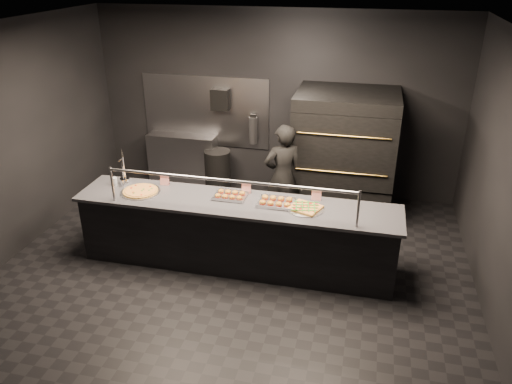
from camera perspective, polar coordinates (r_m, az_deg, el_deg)
room at (r=6.04m, az=-2.51°, el=4.00°), size 6.04×6.00×3.00m
service_counter at (r=6.45m, az=-2.25°, el=-4.75°), size 4.10×0.78×1.37m
pizza_oven at (r=7.77m, az=10.01°, el=4.41°), size 1.50×1.23×1.91m
prep_shelf at (r=8.91m, az=-8.31°, el=3.73°), size 1.20×0.35×0.90m
towel_dispenser at (r=8.40m, az=-4.08°, el=10.52°), size 0.30×0.20×0.35m
fire_extinguisher at (r=8.41m, az=-0.34°, el=7.12°), size 0.14×0.14×0.51m
beer_tap at (r=6.90m, az=-14.84°, el=2.07°), size 0.13×0.19×0.51m
round_pizza at (r=6.64m, az=-13.06°, el=0.10°), size 0.52×0.52×0.03m
slider_tray_a at (r=6.34m, az=-2.98°, el=-0.38°), size 0.42×0.31×0.07m
slider_tray_b at (r=6.16m, az=2.29°, el=-1.13°), size 0.47×0.35×0.07m
square_pizza at (r=6.06m, az=5.65°, el=-1.82°), size 0.44×0.44×0.05m
condiment_jar at (r=6.89m, az=-15.58°, el=1.11°), size 0.17×0.07×0.11m
tent_cards at (r=6.44m, az=-1.75°, el=0.57°), size 2.15×0.04×0.15m
trash_bin at (r=8.53m, az=-4.38°, el=2.36°), size 0.44×0.44×0.74m
worker at (r=7.28m, az=3.07°, el=1.79°), size 0.69×0.61×1.57m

